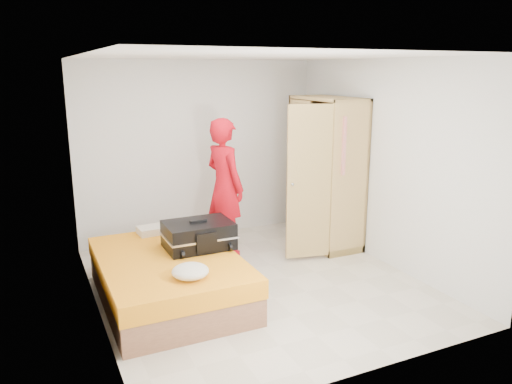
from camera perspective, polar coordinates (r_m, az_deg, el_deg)
name	(u,v)px	position (r m, az deg, el deg)	size (l,w,h in m)	color
room	(257,176)	(5.60, 0.15, 1.84)	(4.00, 4.02, 2.60)	beige
bed	(169,278)	(5.60, -9.89, -9.65)	(1.42, 2.02, 0.50)	#9B6546
wardrobe	(324,176)	(7.09, 7.82, 1.78)	(1.16, 1.20, 2.10)	tan
person	(225,187)	(6.73, -3.60, 0.59)	(0.68, 0.44, 1.85)	red
suitcase	(199,235)	(5.68, -6.57, -4.91)	(0.76, 0.57, 0.33)	black
round_cushion	(190,271)	(4.91, -7.52, -8.97)	(0.36, 0.36, 0.14)	beige
pillow	(158,229)	(6.30, -11.09, -4.18)	(0.50, 0.25, 0.09)	beige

